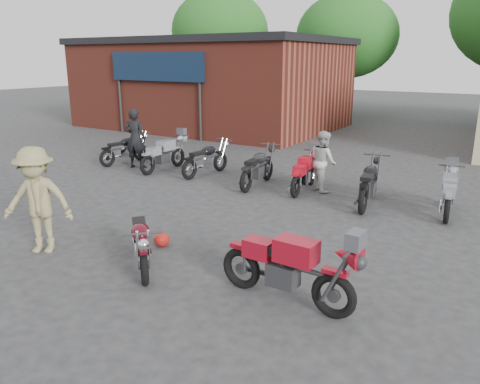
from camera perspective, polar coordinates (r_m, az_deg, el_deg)
The scene contains 17 objects.
ground at distance 8.31m, azimuth -8.74°, elevation -8.04°, with size 90.00×90.00×0.00m, color #2B2B2D.
brick_building at distance 24.22m, azimuth -3.40°, elevation 12.80°, with size 12.00×8.00×4.00m, color maroon.
tree_0 at distance 33.61m, azimuth -2.44°, elevation 17.30°, with size 6.56×6.56×8.20m, color #16541B, non-canonical shape.
tree_1 at distance 29.45m, azimuth 12.77°, elevation 16.33°, with size 5.92×5.92×7.40m, color #16541B, non-canonical shape.
vintage_motorcycle at distance 7.83m, azimuth -11.99°, elevation -5.64°, with size 1.79×0.59×1.04m, color #500A14, non-canonical shape.
sportbike at distance 6.62m, azimuth 5.86°, elevation -8.78°, with size 2.05×0.68×1.19m, color #A50D1F, non-canonical shape.
helmet at distance 8.80m, azimuth -9.52°, elevation -5.74°, with size 0.29×0.29×0.27m, color #AC1812.
person_dark at distance 15.08m, azimuth -12.65°, elevation 6.39°, with size 0.68×0.45×1.87m, color black.
person_light at distance 12.31m, azimuth 10.11°, elevation 3.72°, with size 0.77×0.60×1.58m, color #B2B2AE.
person_tan at distance 8.93m, azimuth -23.44°, elevation -0.96°, with size 1.24×0.71×1.91m, color #8D8357.
row_bike_0 at distance 15.85m, azimuth -13.88°, elevation 5.28°, with size 1.82×0.60×1.05m, color black, non-canonical shape.
row_bike_1 at distance 14.60m, azimuth -9.27°, elevation 4.75°, with size 1.92×0.63×1.11m, color #90959D, non-canonical shape.
row_bike_2 at distance 13.88m, azimuth -4.16°, elevation 4.25°, with size 1.85×0.61×1.07m, color black, non-canonical shape.
row_bike_3 at distance 12.64m, azimuth 2.20°, elevation 3.24°, with size 1.95×0.64×1.13m, color black, non-canonical shape.
row_bike_4 at distance 12.26m, azimuth 7.88°, elevation 2.53°, with size 1.83×0.60×1.06m, color red, non-canonical shape.
row_bike_5 at distance 11.38m, azimuth 15.51°, elevation 1.32°, with size 2.02×0.67×1.17m, color black, non-canonical shape.
row_bike_6 at distance 11.30m, azimuth 24.11°, elevation 0.08°, with size 1.82×0.60×1.06m, color gray, non-canonical shape.
Camera 1 is at (5.05, -5.67, 3.37)m, focal length 35.00 mm.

